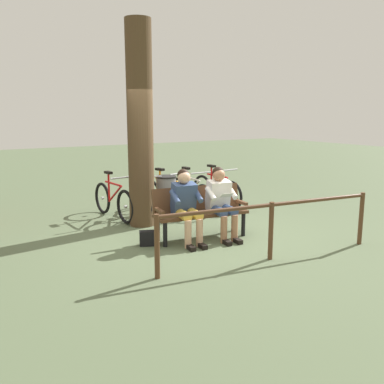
{
  "coord_description": "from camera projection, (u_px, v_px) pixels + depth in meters",
  "views": [
    {
      "loc": [
        3.78,
        5.74,
        2.1
      ],
      "look_at": [
        0.04,
        -0.24,
        0.75
      ],
      "focal_mm": 38.99,
      "sensor_mm": 36.0,
      "label": 1
    }
  ],
  "objects": [
    {
      "name": "ground_plane",
      "position": [
        201.0,
        237.0,
        7.15
      ],
      "size": [
        40.0,
        40.0,
        0.0
      ],
      "primitive_type": "plane",
      "color": "#566647"
    },
    {
      "name": "bench",
      "position": [
        199.0,
        208.0,
        7.05
      ],
      "size": [
        1.65,
        0.68,
        0.87
      ],
      "rotation": [
        0.0,
        0.0,
        -0.13
      ],
      "color": "#51331E",
      "rests_on": "ground"
    },
    {
      "name": "person_reading",
      "position": [
        221.0,
        199.0,
        7.01
      ],
      "size": [
        0.53,
        0.8,
        1.2
      ],
      "rotation": [
        0.0,
        0.0,
        -0.13
      ],
      "color": "white",
      "rests_on": "ground"
    },
    {
      "name": "person_companion",
      "position": [
        186.0,
        203.0,
        6.74
      ],
      "size": [
        0.53,
        0.8,
        1.2
      ],
      "rotation": [
        0.0,
        0.0,
        -0.13
      ],
      "color": "#334772",
      "rests_on": "ground"
    },
    {
      "name": "handbag",
      "position": [
        149.0,
        238.0,
        6.67
      ],
      "size": [
        0.33,
        0.25,
        0.24
      ],
      "primitive_type": "cube",
      "rotation": [
        0.0,
        0.0,
        -0.41
      ],
      "color": "black",
      "rests_on": "ground"
    },
    {
      "name": "tree_trunk",
      "position": [
        140.0,
        126.0,
        7.57
      ],
      "size": [
        0.47,
        0.47,
        3.72
      ],
      "primitive_type": "cylinder",
      "color": "#4C3823",
      "rests_on": "ground"
    },
    {
      "name": "litter_bin",
      "position": [
        166.0,
        198.0,
        8.25
      ],
      "size": [
        0.41,
        0.41,
        0.87
      ],
      "color": "slate",
      "rests_on": "ground"
    },
    {
      "name": "bicycle_orange",
      "position": [
        216.0,
        191.0,
        9.37
      ],
      "size": [
        0.48,
        1.68,
        0.94
      ],
      "rotation": [
        0.0,
        0.0,
        1.65
      ],
      "color": "black",
      "rests_on": "ground"
    },
    {
      "name": "bicycle_black",
      "position": [
        190.0,
        194.0,
        8.98
      ],
      "size": [
        0.48,
        1.68,
        0.94
      ],
      "rotation": [
        0.0,
        0.0,
        1.57
      ],
      "color": "black",
      "rests_on": "ground"
    },
    {
      "name": "bicycle_green",
      "position": [
        166.0,
        196.0,
        8.82
      ],
      "size": [
        0.55,
        1.65,
        0.94
      ],
      "rotation": [
        0.0,
        0.0,
        1.8
      ],
      "color": "black",
      "rests_on": "ground"
    },
    {
      "name": "bicycle_silver",
      "position": [
        149.0,
        199.0,
        8.53
      ],
      "size": [
        0.76,
        1.56,
        0.94
      ],
      "rotation": [
        0.0,
        0.0,
        1.16
      ],
      "color": "black",
      "rests_on": "ground"
    },
    {
      "name": "bicycle_blue",
      "position": [
        113.0,
        201.0,
        8.33
      ],
      "size": [
        0.48,
        1.68,
        0.94
      ],
      "rotation": [
        0.0,
        0.0,
        1.65
      ],
      "color": "black",
      "rests_on": "ground"
    },
    {
      "name": "railing_fence",
      "position": [
        271.0,
        219.0,
        5.95
      ],
      "size": [
        3.5,
        0.54,
        0.85
      ],
      "rotation": [
        0.0,
        0.0,
        -0.14
      ],
      "color": "#51331E",
      "rests_on": "ground"
    }
  ]
}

